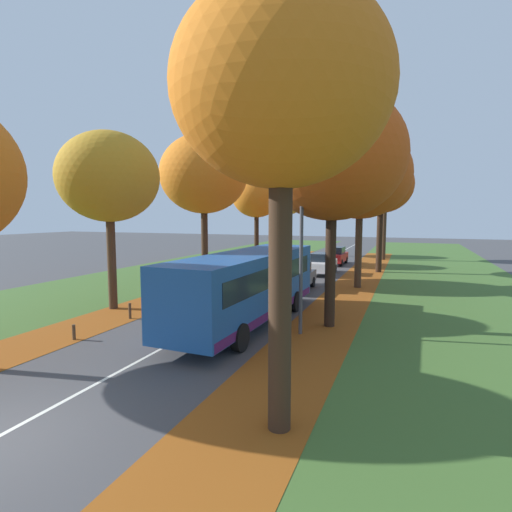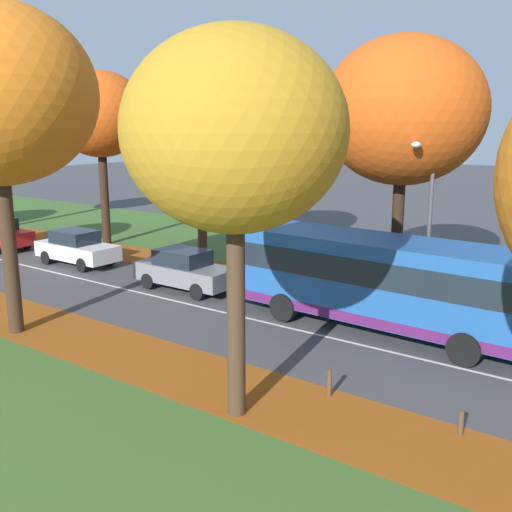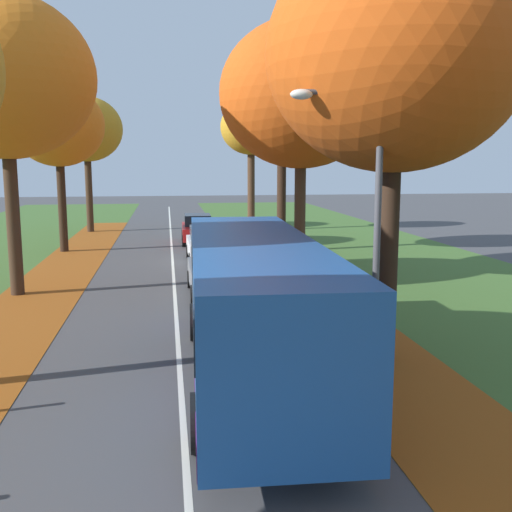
# 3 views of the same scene
# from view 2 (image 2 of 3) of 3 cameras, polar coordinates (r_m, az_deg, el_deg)

# --- Properties ---
(leaf_litter_left) EXTENTS (2.80, 60.00, 0.00)m
(leaf_litter_left) POSITION_cam_2_polar(r_m,az_deg,el_deg) (17.24, -9.98, -9.80)
(leaf_litter_left) COLOR #8C4714
(leaf_litter_left) RESTS_ON grass_verge_left
(grass_verge_right) EXTENTS (12.00, 90.00, 0.01)m
(grass_verge_right) POSITION_cam_2_polar(r_m,az_deg,el_deg) (31.07, 0.62, 0.52)
(grass_verge_right) COLOR #3D6028
(grass_verge_right) RESTS_ON ground
(leaf_litter_right) EXTENTS (2.80, 60.00, 0.00)m
(leaf_litter_right) POSITION_cam_2_polar(r_m,az_deg,el_deg) (24.15, 5.89, -3.09)
(leaf_litter_right) COLOR #8C4714
(leaf_litter_right) RESTS_ON grass_verge_right
(road_centre_line) EXTENTS (0.12, 80.00, 0.01)m
(road_centre_line) POSITION_cam_2_polar(r_m,az_deg,el_deg) (24.38, -12.05, -3.17)
(road_centre_line) COLOR silver
(road_centre_line) RESTS_ON ground
(tree_left_near) EXTENTS (4.74, 4.74, 8.48)m
(tree_left_near) POSITION_cam_2_polar(r_m,az_deg,el_deg) (12.63, -2.05, 11.65)
(tree_left_near) COLOR #422D1E
(tree_left_near) RESTS_ON ground
(tree_right_near) EXTENTS (5.75, 5.75, 9.50)m
(tree_right_near) POSITION_cam_2_polar(r_m,az_deg,el_deg) (22.07, 13.85, 13.21)
(tree_right_near) COLOR black
(tree_right_near) RESTS_ON ground
(tree_right_mid) EXTENTS (6.13, 6.13, 9.83)m
(tree_right_mid) POSITION_cam_2_polar(r_m,az_deg,el_deg) (27.14, -5.35, 13.69)
(tree_right_mid) COLOR #422D1E
(tree_right_mid) RESTS_ON ground
(tree_right_far) EXTENTS (4.96, 4.96, 9.16)m
(tree_right_far) POSITION_cam_2_polar(r_m,az_deg,el_deg) (33.10, -14.63, 12.88)
(tree_right_far) COLOR black
(tree_right_far) RESTS_ON ground
(bollard_third) EXTENTS (0.12, 0.12, 0.57)m
(bollard_third) POSITION_cam_2_polar(r_m,az_deg,el_deg) (13.92, 18.94, -14.79)
(bollard_third) COLOR #4C3823
(bollard_third) RESTS_ON ground
(bollard_fourth) EXTENTS (0.12, 0.12, 0.70)m
(bollard_fourth) POSITION_cam_2_polar(r_m,az_deg,el_deg) (14.95, 7.01, -11.90)
(bollard_fourth) COLOR #4C3823
(bollard_fourth) RESTS_ON ground
(streetlamp_right) EXTENTS (1.89, 0.28, 6.00)m
(streetlamp_right) POSITION_cam_2_polar(r_m,az_deg,el_deg) (20.63, 15.97, 4.37)
(streetlamp_right) COLOR #47474C
(streetlamp_right) RESTS_ON ground
(bus) EXTENTS (2.94, 10.49, 2.98)m
(bus) POSITION_cam_2_polar(r_m,az_deg,el_deg) (19.32, 11.70, -2.11)
(bus) COLOR #1E5199
(bus) RESTS_ON ground
(car_grey_lead) EXTENTS (1.80, 4.21, 1.62)m
(car_grey_lead) POSITION_cam_2_polar(r_m,az_deg,el_deg) (23.86, -6.79, -1.32)
(car_grey_lead) COLOR slate
(car_grey_lead) RESTS_ON ground
(car_white_following) EXTENTS (1.81, 4.22, 1.62)m
(car_white_following) POSITION_cam_2_polar(r_m,az_deg,el_deg) (29.09, -16.69, 0.77)
(car_white_following) COLOR silver
(car_white_following) RESTS_ON ground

